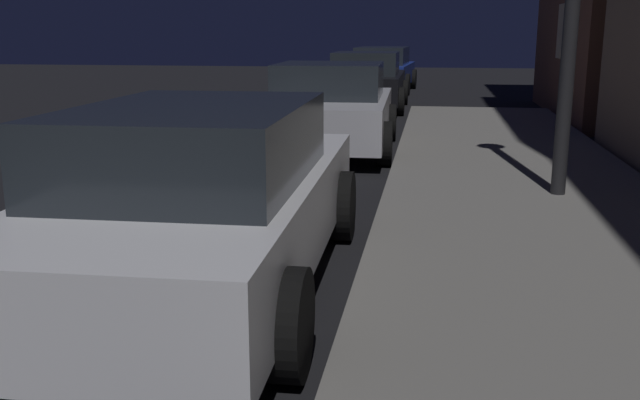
{
  "coord_description": "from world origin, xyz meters",
  "views": [
    {
      "loc": [
        4.53,
        0.39,
        1.94
      ],
      "look_at": [
        4.02,
        3.61,
        1.17
      ],
      "focal_mm": 40.08,
      "sensor_mm": 36.0,
      "label": 1
    }
  ],
  "objects_px": {
    "car_black": "(367,82)",
    "car_blue": "(382,69)",
    "car_white": "(203,198)",
    "car_silver": "(330,108)"
  },
  "relations": [
    {
      "from": "car_black",
      "to": "car_white",
      "type": "bearing_deg",
      "value": -90.0
    },
    {
      "from": "car_white",
      "to": "car_silver",
      "type": "xyz_separation_m",
      "value": [
        -0.0,
        6.6,
        -0.01
      ]
    },
    {
      "from": "car_white",
      "to": "car_black",
      "type": "bearing_deg",
      "value": 90.0
    },
    {
      "from": "car_black",
      "to": "car_blue",
      "type": "bearing_deg",
      "value": 90.02
    },
    {
      "from": "car_silver",
      "to": "car_blue",
      "type": "xyz_separation_m",
      "value": [
        -0.0,
        11.99,
        0.02
      ]
    },
    {
      "from": "car_black",
      "to": "car_blue",
      "type": "height_order",
      "value": "same"
    },
    {
      "from": "car_silver",
      "to": "car_blue",
      "type": "bearing_deg",
      "value": 90.01
    },
    {
      "from": "car_silver",
      "to": "car_white",
      "type": "bearing_deg",
      "value": -89.99
    },
    {
      "from": "car_white",
      "to": "car_silver",
      "type": "relative_size",
      "value": 1.11
    },
    {
      "from": "car_white",
      "to": "car_silver",
      "type": "distance_m",
      "value": 6.6
    }
  ]
}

